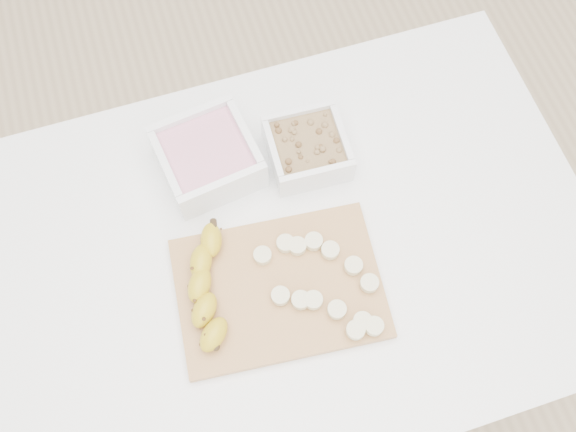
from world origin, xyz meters
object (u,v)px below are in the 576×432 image
object	(u,v)px
bowl_granola	(307,148)
banana	(208,289)
cutting_board	(279,288)
bowl_yogurt	(208,157)
table	(293,265)

from	to	relation	value
bowl_granola	banana	bearing A→B (deg)	-139.92
cutting_board	bowl_yogurt	bearing A→B (deg)	101.07
bowl_yogurt	cutting_board	bearing A→B (deg)	-78.93
table	cutting_board	bearing A→B (deg)	-125.28
table	banana	size ratio (longest dim) A/B	5.03
bowl_granola	cutting_board	size ratio (longest dim) A/B	0.42
table	bowl_granola	size ratio (longest dim) A/B	7.40
bowl_granola	banana	distance (m)	0.29
table	cutting_board	world-z (taller)	cutting_board
bowl_granola	table	bearing A→B (deg)	-115.81
bowl_yogurt	bowl_granola	size ratio (longest dim) A/B	1.28
table	banana	world-z (taller)	banana
bowl_granola	bowl_yogurt	bearing A→B (deg)	168.88
table	bowl_yogurt	bearing A→B (deg)	116.75
table	cutting_board	xyz separation A→B (m)	(-0.04, -0.06, 0.10)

